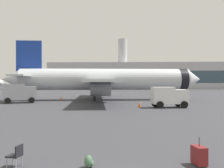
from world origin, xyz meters
TOP-DOWN VIEW (x-y plane):
  - airplane_at_gate at (-3.43, 38.57)m, footprint 35.77×32.34m
  - service_truck at (-16.04, 31.59)m, footprint 5.28×4.06m
  - cargo_van at (5.78, 25.82)m, footprint 4.66×2.92m
  - safety_cone_near at (2.11, 26.32)m, footprint 0.44×0.44m
  - safety_cone_mid at (-10.99, 37.33)m, footprint 0.44×0.44m
  - safety_cone_far at (-3.86, 50.25)m, footprint 0.44×0.44m
  - rolling_suitcase at (3.09, 4.09)m, footprint 0.54×0.72m
  - traveller_backpack at (-1.17, 3.59)m, footprint 0.36×0.40m
  - gate_chair at (-3.95, 3.50)m, footprint 0.55×0.55m
  - terminal_building at (14.96, 115.65)m, footprint 101.02×19.73m

SIDE VIEW (x-z plane):
  - traveller_backpack at x=-1.17m, z-range -0.01..0.47m
  - safety_cone_far at x=-3.86m, z-range -0.01..0.66m
  - safety_cone_mid at x=-10.99m, z-range -0.01..0.71m
  - safety_cone_near at x=2.11m, z-range -0.01..0.72m
  - rolling_suitcase at x=3.09m, z-range -0.16..0.94m
  - gate_chair at x=-3.95m, z-range 0.07..0.93m
  - cargo_van at x=5.78m, z-range 0.15..2.75m
  - service_truck at x=-16.04m, z-range 0.16..3.05m
  - airplane_at_gate at x=-3.43m, z-range -1.59..8.91m
  - terminal_building at x=14.96m, z-range -5.89..18.27m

